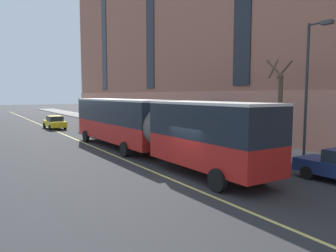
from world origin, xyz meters
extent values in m
plane|color=#303033|center=(0.00, 0.00, 0.00)|extent=(260.00, 260.00, 0.00)
cube|color=gray|center=(8.77, 3.00, 0.07)|extent=(4.24, 160.00, 0.15)
cube|color=tan|center=(10.81, 0.00, 2.20)|extent=(0.14, 110.00, 4.40)
cube|color=navy|center=(9.28, 11.24, 2.60)|extent=(3.20, 3.40, 0.24)
cube|color=#1E232B|center=(10.83, 24.75, 15.75)|extent=(0.10, 2.00, 21.76)
cube|color=#1E232B|center=(10.83, 41.25, 15.75)|extent=(0.10, 2.00, 21.76)
cube|color=red|center=(0.49, 10.55, 1.29)|extent=(2.76, 12.22, 1.35)
cube|color=black|center=(0.49, 10.55, 2.79)|extent=(2.77, 12.22, 1.65)
cube|color=silver|center=(0.49, 10.55, 3.67)|extent=(2.78, 12.22, 0.12)
cube|color=#19232D|center=(0.38, 16.67, 2.63)|extent=(2.34, 0.12, 1.24)
cube|color=orange|center=(0.38, 16.68, 3.43)|extent=(1.78, 0.09, 0.28)
cube|color=black|center=(0.38, 16.69, 0.72)|extent=(2.49, 0.16, 0.24)
cube|color=white|center=(-0.51, 16.67, 0.97)|extent=(0.28, 0.06, 0.18)
cube|color=white|center=(1.27, 16.71, 0.97)|extent=(0.28, 0.06, 0.18)
cylinder|color=#595651|center=(0.61, 3.97, 2.12)|extent=(2.43, 1.04, 2.41)
cube|color=red|center=(0.68, -0.27, 1.29)|extent=(2.67, 7.51, 1.35)
cube|color=black|center=(0.68, -0.27, 2.79)|extent=(2.69, 7.51, 1.65)
cube|color=silver|center=(0.68, -0.27, 3.67)|extent=(2.70, 7.51, 0.12)
cylinder|color=black|center=(-0.85, 14.79, 0.50)|extent=(0.32, 1.01, 1.00)
cylinder|color=black|center=(1.69, 14.84, 0.50)|extent=(0.32, 1.01, 1.00)
cylinder|color=black|center=(-0.71, 6.88, 0.50)|extent=(0.32, 1.01, 1.00)
cylinder|color=black|center=(1.83, 6.92, 0.50)|extent=(0.32, 1.01, 1.00)
cylinder|color=black|center=(-0.55, -2.34, 0.50)|extent=(0.32, 1.01, 1.00)
cylinder|color=black|center=(1.99, -2.30, 0.50)|extent=(0.32, 1.01, 1.00)
cube|color=navy|center=(5.53, 7.94, 0.64)|extent=(1.85, 4.34, 0.64)
cube|color=#232D38|center=(5.53, 7.72, 1.24)|extent=(1.59, 1.97, 0.56)
cube|color=navy|center=(5.53, 7.72, 1.54)|extent=(1.55, 1.88, 0.04)
cylinder|color=black|center=(4.69, 9.29, 0.32)|extent=(0.23, 0.64, 0.64)
cylinder|color=black|center=(6.42, 9.26, 0.32)|extent=(0.23, 0.64, 0.64)
cylinder|color=black|center=(4.64, 6.62, 0.32)|extent=(0.23, 0.64, 0.64)
cylinder|color=black|center=(6.37, 6.59, 0.32)|extent=(0.23, 0.64, 0.64)
cube|color=#4C4C51|center=(5.60, 33.64, 0.64)|extent=(1.81, 4.50, 0.64)
cube|color=#232D38|center=(5.59, 33.42, 1.24)|extent=(1.55, 2.04, 0.56)
cube|color=#4C4C51|center=(5.59, 33.42, 1.54)|extent=(1.51, 1.95, 0.04)
cylinder|color=black|center=(4.79, 35.04, 0.32)|extent=(0.23, 0.64, 0.64)
cylinder|color=black|center=(6.46, 35.00, 0.32)|extent=(0.23, 0.64, 0.64)
cylinder|color=black|center=(4.73, 32.28, 0.32)|extent=(0.23, 0.64, 0.64)
cylinder|color=black|center=(6.40, 32.24, 0.32)|extent=(0.23, 0.64, 0.64)
cube|color=#BCAD89|center=(5.50, 15.43, 0.64)|extent=(1.87, 4.29, 0.64)
cube|color=#232D38|center=(5.50, 15.22, 1.24)|extent=(1.62, 1.94, 0.56)
cube|color=#BCAD89|center=(5.50, 15.22, 1.54)|extent=(1.58, 1.86, 0.04)
cylinder|color=black|center=(4.65, 16.76, 0.32)|extent=(0.23, 0.64, 0.64)
cylinder|color=black|center=(6.41, 16.73, 0.32)|extent=(0.23, 0.64, 0.64)
cylinder|color=black|center=(4.60, 14.13, 0.32)|extent=(0.23, 0.64, 0.64)
cylinder|color=black|center=(6.36, 14.09, 0.32)|extent=(0.23, 0.64, 0.64)
cylinder|color=black|center=(4.49, -2.99, 0.32)|extent=(0.22, 0.64, 0.64)
cylinder|color=black|center=(6.22, -2.98, 0.32)|extent=(0.22, 0.64, 0.64)
cube|color=yellow|center=(-0.71, 27.51, 0.64)|extent=(1.86, 4.62, 0.64)
cube|color=#232D38|center=(-0.70, 27.28, 1.24)|extent=(1.58, 2.10, 0.56)
cube|color=yellow|center=(-0.70, 27.28, 1.54)|extent=(1.54, 2.01, 0.04)
cylinder|color=black|center=(-1.60, 28.90, 0.32)|extent=(0.24, 0.65, 0.64)
cylinder|color=black|center=(0.10, 28.95, 0.32)|extent=(0.24, 0.65, 0.64)
cylinder|color=black|center=(-1.51, 26.07, 0.32)|extent=(0.24, 0.65, 0.64)
cylinder|color=black|center=(0.18, 26.12, 0.32)|extent=(0.24, 0.65, 0.64)
cylinder|color=brown|center=(8.29, 1.91, 2.77)|extent=(0.31, 0.31, 5.24)
cylinder|color=brown|center=(8.77, 2.04, 5.74)|extent=(0.42, 1.08, 1.19)
cylinder|color=brown|center=(8.17, 2.44, 5.81)|extent=(1.20, 0.40, 1.33)
cylinder|color=brown|center=(7.66, 1.92, 5.74)|extent=(0.15, 1.35, 1.21)
cylinder|color=#2D2D30|center=(7.25, -0.78, 4.11)|extent=(0.16, 0.16, 7.92)
cylinder|color=#2D2D30|center=(7.25, -1.33, 7.97)|extent=(0.10, 1.10, 0.10)
cube|color=#3D3D3F|center=(7.25, -1.88, 7.92)|extent=(0.36, 0.60, 0.20)
cube|color=#E0D66B|center=(-1.13, 3.00, 0.00)|extent=(0.16, 140.00, 0.01)
camera|label=1|loc=(-9.33, -12.76, 4.09)|focal=35.00mm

